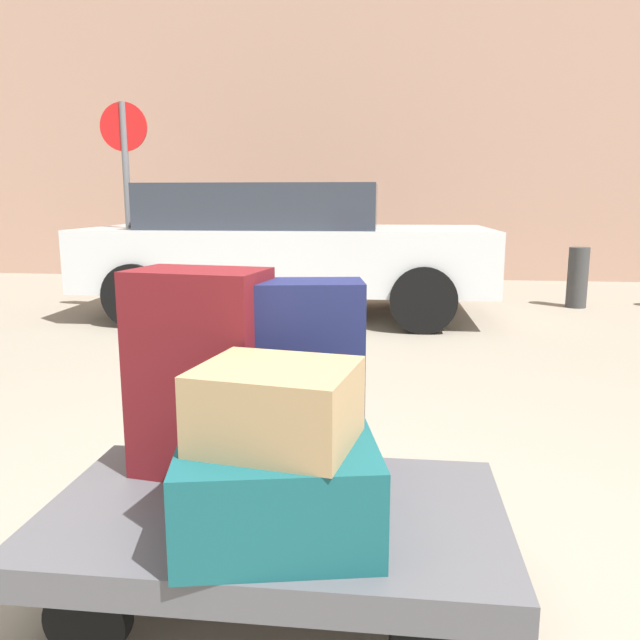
# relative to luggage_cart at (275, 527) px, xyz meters

# --- Properties ---
(ground_plane) EXTENTS (60.00, 60.00, 0.00)m
(ground_plane) POSITION_rel_luggage_cart_xyz_m (0.00, 0.00, -0.27)
(ground_plane) COLOR gray
(luggage_cart) EXTENTS (1.39, 0.82, 0.34)m
(luggage_cart) POSITION_rel_luggage_cart_xyz_m (0.00, 0.00, 0.00)
(luggage_cart) COLOR #4C4C51
(luggage_cart) RESTS_ON ground_plane
(suitcase_teal_center) EXTENTS (0.61, 0.55, 0.27)m
(suitcase_teal_center) POSITION_rel_luggage_cart_xyz_m (0.04, -0.16, 0.20)
(suitcase_teal_center) COLOR #144C51
(suitcase_teal_center) RESTS_ON luggage_cart
(suitcase_navy_front_left) EXTENTS (0.41, 0.27, 0.66)m
(suitcase_navy_front_left) POSITION_rel_luggage_cart_xyz_m (0.06, 0.28, 0.40)
(suitcase_navy_front_left) COLOR #191E47
(suitcase_navy_front_left) RESTS_ON luggage_cart
(suitcase_maroon_front_right) EXTENTS (0.47, 0.34, 0.69)m
(suitcase_maroon_front_right) POSITION_rel_luggage_cart_xyz_m (-0.29, 0.24, 0.42)
(suitcase_maroon_front_right) COLOR maroon
(suitcase_maroon_front_right) RESTS_ON luggage_cart
(duffel_bag_tan_topmost_pile) EXTENTS (0.46, 0.41, 0.22)m
(duffel_bag_tan_topmost_pile) POSITION_rel_luggage_cart_xyz_m (0.04, -0.16, 0.45)
(duffel_bag_tan_topmost_pile) COLOR #9E7F56
(duffel_bag_tan_topmost_pile) RESTS_ON suitcase_teal_center
(parked_car) EXTENTS (4.33, 1.98, 1.42)m
(parked_car) POSITION_rel_luggage_cart_xyz_m (-0.86, 5.10, 0.49)
(parked_car) COLOR silver
(parked_car) RESTS_ON ground_plane
(bollard_kerb_near) EXTENTS (0.23, 0.23, 0.71)m
(bollard_kerb_near) POSITION_rel_luggage_cart_xyz_m (2.51, 5.95, 0.08)
(bollard_kerb_near) COLOR #383838
(bollard_kerb_near) RESTS_ON ground_plane
(no_parking_sign) EXTENTS (0.50, 0.07, 2.25)m
(no_parking_sign) POSITION_rel_luggage_cart_xyz_m (-2.48, 4.79, 1.13)
(no_parking_sign) COLOR slate
(no_parking_sign) RESTS_ON ground_plane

